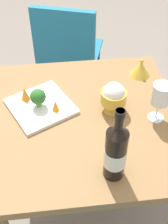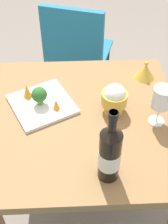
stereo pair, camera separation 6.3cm
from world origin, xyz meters
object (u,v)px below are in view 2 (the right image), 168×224
Objects in this scene: chair_by_wall at (76,49)px; carrot_garnish_left at (56,104)px; wine_bottle at (110,153)px; carrot_garnish_right at (27,91)px; serving_plate at (42,104)px; rice_bowl_lid at (145,71)px; rice_bowl at (114,98)px; broccoli_floret at (39,95)px; wine_glass at (161,99)px.

carrot_garnish_left is at bearing -79.08° from chair_by_wall.
wine_bottle is 4.91× the size of carrot_garnish_right.
wine_bottle is 0.94× the size of serving_plate.
serving_plate is (0.16, 0.77, 0.21)m from chair_by_wall.
rice_bowl_lid is 1.92× the size of carrot_garnish_left.
rice_bowl reaches higher than chair_by_wall.
broccoli_floret is at bearing 20.39° from rice_bowl_lid.
chair_by_wall is at bearing -102.48° from broccoli_floret.
wine_glass is 3.43× the size of carrot_garnish_left.
wine_glass is 0.53× the size of serving_plate.
wine_bottle is at bearing 124.33° from serving_plate.
rice_bowl_lid reaches higher than carrot_garnish_right.
rice_bowl is at bearing -22.38° from wine_glass.
carrot_garnish_left is (0.42, 0.22, 0.00)m from rice_bowl_lid.
serving_plate is at bearing 145.30° from carrot_garnish_right.
broccoli_floret is at bearing -54.76° from wine_bottle.
rice_bowl is (-0.15, 0.82, 0.28)m from chair_by_wall.
carrot_garnish_right is at bearing -89.67° from chair_by_wall.
chair_by_wall is at bearing -107.60° from carrot_garnish_right.
rice_bowl_lid is at bearing -166.22° from carrot_garnish_right.
wine_bottle is 0.33m from rice_bowl.
broccoli_floret is at bearing 140.47° from carrot_garnish_right.
carrot_garnish_right is at bearing -13.75° from rice_bowl.
carrot_garnish_left is at bearing -1.63° from rice_bowl.
rice_bowl is 0.29m from rice_bowl_lid.
rice_bowl is (-0.06, -0.33, -0.05)m from wine_bottle.
rice_bowl_lid is at bearing -152.49° from carrot_garnish_left.
serving_plate is (0.25, -0.37, -0.12)m from wine_bottle.
carrot_garnish_right is (0.07, -0.05, 0.04)m from serving_plate.
rice_bowl_lid is 1.17× the size of broccoli_floret.
wine_bottle is 3.15× the size of rice_bowl_lid.
chair_by_wall is at bearing -79.81° from rice_bowl.
rice_bowl_lid is (-0.32, 0.59, 0.24)m from chair_by_wall.
rice_bowl is at bearing 52.00° from rice_bowl_lid.
carrot_garnish_left reaches higher than serving_plate.
carrot_garnish_left is (-0.07, 0.04, -0.02)m from broccoli_floret.
rice_bowl_lid is 1.56× the size of carrot_garnish_right.
broccoli_floret reaches higher than carrot_garnish_right.
rice_bowl is at bearing 166.25° from carrot_garnish_right.
carrot_garnish_right is (0.23, 0.72, 0.25)m from chair_by_wall.
broccoli_floret is at bearing -84.55° from chair_by_wall.
wine_glass reaches higher than carrot_garnish_left.
rice_bowl is 1.65× the size of broccoli_floret.
wine_bottle is 1.76× the size of wine_glass.
rice_bowl is 0.25m from carrot_garnish_left.
broccoli_floret reaches higher than carrot_garnish_left.
wine_glass is 1.26× the size of rice_bowl.
serving_plate is 5.23× the size of carrot_garnish_right.
carrot_garnish_left is 0.81× the size of carrot_garnish_right.
serving_plate is at bearing -13.73° from wine_glass.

